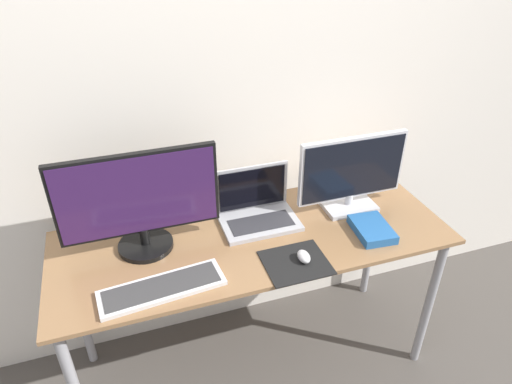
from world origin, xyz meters
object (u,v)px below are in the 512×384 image
(monitor_left, at_px, (139,202))
(book, at_px, (372,229))
(monitor_right, at_px, (352,174))
(mouse, at_px, (304,257))
(keyboard, at_px, (162,288))
(laptop, at_px, (257,208))

(monitor_left, relative_size, book, 2.90)
(monitor_left, height_order, book, monitor_left)
(monitor_left, height_order, monitor_right, monitor_left)
(monitor_right, relative_size, mouse, 6.72)
(monitor_left, bearing_deg, book, -12.85)
(monitor_right, xyz_separation_m, keyboard, (-0.87, -0.26, -0.16))
(monitor_left, bearing_deg, laptop, 5.04)
(monitor_left, bearing_deg, keyboard, -84.72)
(monitor_left, height_order, keyboard, monitor_left)
(mouse, bearing_deg, laptop, 103.89)
(laptop, xyz_separation_m, book, (0.42, -0.25, -0.04))
(book, bearing_deg, keyboard, -176.20)
(keyboard, bearing_deg, book, 3.80)
(monitor_right, height_order, laptop, monitor_right)
(monitor_left, relative_size, monitor_right, 1.24)
(keyboard, bearing_deg, monitor_left, 95.28)
(monitor_left, distance_m, mouse, 0.65)
(book, bearing_deg, mouse, -167.36)
(monitor_left, xyz_separation_m, mouse, (0.56, -0.28, -0.19))
(laptop, xyz_separation_m, mouse, (0.08, -0.32, -0.03))
(laptop, relative_size, book, 1.56)
(keyboard, bearing_deg, laptop, 33.93)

